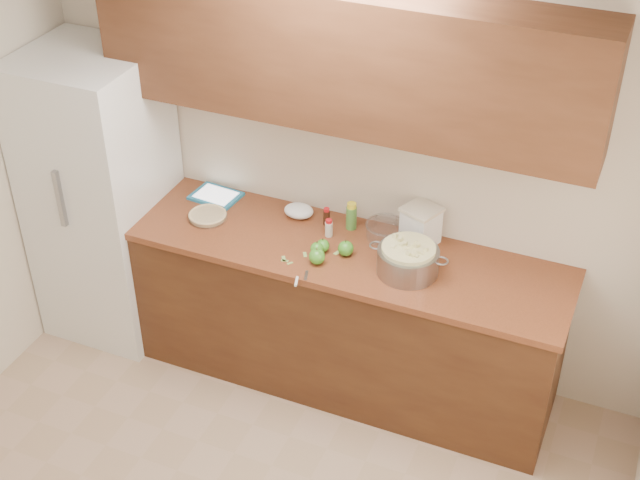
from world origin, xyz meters
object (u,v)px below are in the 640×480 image
at_px(pie, 208,216).
at_px(flour_canister, 421,225).
at_px(colander, 408,260).
at_px(tablet, 216,196).

relative_size(pie, flour_canister, 0.96).
height_order(pie, colander, colander).
distance_m(pie, colander, 1.20).
bearing_deg(colander, pie, 178.24).
height_order(pie, flour_canister, flour_canister).
relative_size(pie, tablet, 0.76).
xyz_separation_m(pie, colander, (1.20, -0.04, 0.06)).
bearing_deg(flour_canister, colander, -85.39).
distance_m(colander, tablet, 1.29).
distance_m(colander, flour_canister, 0.29).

